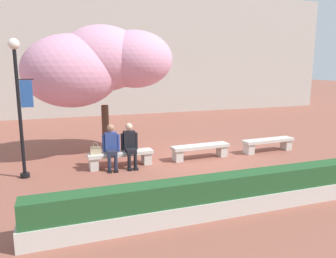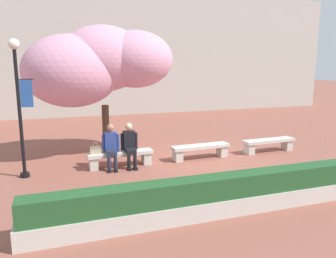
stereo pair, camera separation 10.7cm
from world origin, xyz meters
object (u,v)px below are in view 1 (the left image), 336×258
Objects in this scene: cherry_tree_main at (99,64)px; lamp_post_with_banner at (19,96)px; person_seated_left at (111,145)px; person_seated_right at (130,143)px; stone_bench_west_end at (121,157)px; stone_bench_near_west at (200,149)px; stone_bench_center at (268,143)px; handbag at (95,150)px.

lamp_post_with_banner is (-2.28, -1.65, -0.82)m from cherry_tree_main.
person_seated_left is 1.00× the size of person_seated_right.
stone_bench_west_end is 0.54× the size of lamp_post_with_banner.
lamp_post_with_banner is (-2.60, -0.09, 1.88)m from stone_bench_west_end.
stone_bench_near_west is 1.51× the size of person_seated_left.
stone_bench_near_west is at bearing 0.94° from lamp_post_with_banner.
lamp_post_with_banner reaches higher than person_seated_left.
stone_bench_near_west and stone_bench_center have the same top height.
stone_bench_near_west is 1.00× the size of stone_bench_center.
lamp_post_with_banner reaches higher than handbag.
stone_bench_west_end is 1.00× the size of stone_bench_near_west.
person_seated_right is at bearing -11.25° from stone_bench_west_end.
handbag is at bearing 3.36° from lamp_post_with_banner.
stone_bench_west_end is at bearing 1.88° from lamp_post_with_banner.
lamp_post_with_banner is (-2.32, -0.03, 1.48)m from person_seated_left.
stone_bench_center is 5.73× the size of handbag.
person_seated_right reaches higher than handbag.
cherry_tree_main is at bearing 91.60° from person_seated_left.
cherry_tree_main is (-0.59, 1.62, 2.30)m from person_seated_right.
person_seated_right is 2.87m from cherry_tree_main.
stone_bench_west_end is 5.17m from stone_bench_center.
person_seated_right is 3.81× the size of handbag.
person_seated_left reaches higher than stone_bench_west_end.
person_seated_left is 0.27× the size of cherry_tree_main.
stone_bench_center is 5.90m from handbag.
stone_bench_center is 0.41× the size of cherry_tree_main.
person_seated_left is 2.81m from cherry_tree_main.
stone_bench_center is 6.31m from cherry_tree_main.
person_seated_right is 0.27× the size of cherry_tree_main.
cherry_tree_main reaches higher than person_seated_left.
person_seated_right reaches higher than stone_bench_near_west.
cherry_tree_main is (-5.49, 1.56, 2.69)m from stone_bench_center.
stone_bench_near_west is 0.41× the size of cherry_tree_main.
stone_bench_west_end is at bearing -78.33° from cherry_tree_main.
lamp_post_with_banner is at bearing -144.11° from cherry_tree_main.
cherry_tree_main is 2.93m from lamp_post_with_banner.
stone_bench_near_west is at bearing -0.43° from handbag.
stone_bench_west_end is 3.21m from lamp_post_with_banner.
stone_bench_west_end is 0.48m from person_seated_right.
handbag reaches higher than stone_bench_near_west.
person_seated_left is at bearing -179.44° from stone_bench_center.
lamp_post_with_banner is (-5.19, -0.09, 1.88)m from stone_bench_near_west.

